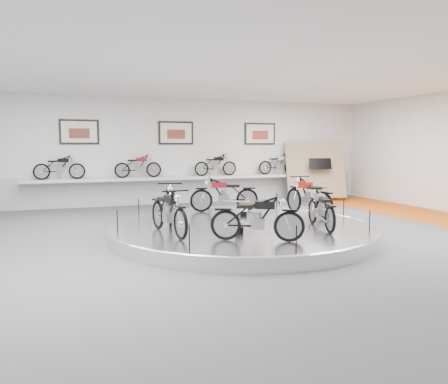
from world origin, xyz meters
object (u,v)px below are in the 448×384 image
object	(u,v)px
shelf	(178,178)
bike_e	(257,218)
display_platform	(242,231)
bike_a	(309,196)
bike_f	(321,209)
bike_b	(224,194)
bike_d	(168,211)
bike_c	(170,201)

from	to	relation	value
shelf	bike_e	world-z (taller)	bike_e
display_platform	bike_a	bearing A→B (deg)	15.13
bike_e	bike_f	world-z (taller)	bike_e
bike_b	bike_f	distance (m)	3.45
shelf	bike_a	distance (m)	6.21
bike_d	bike_f	distance (m)	3.51
display_platform	bike_f	world-z (taller)	bike_f
bike_a	bike_c	xyz separation A→B (m)	(-3.73, 0.45, -0.03)
bike_a	bike_e	world-z (taller)	bike_a
shelf	bike_f	distance (m)	7.62
bike_e	shelf	bearing A→B (deg)	114.71
bike_c	bike_d	bearing A→B (deg)	-1.81
bike_c	shelf	bearing A→B (deg)	176.23
bike_b	bike_d	bearing A→B (deg)	60.26
shelf	bike_a	bearing A→B (deg)	-69.19
bike_f	bike_e	bearing A→B (deg)	125.22
shelf	bike_e	bearing A→B (deg)	-92.83
bike_a	bike_c	bearing A→B (deg)	79.55
bike_a	bike_c	distance (m)	3.76
shelf	bike_f	world-z (taller)	bike_f
bike_a	bike_b	xyz separation A→B (m)	(-1.86, 1.58, -0.04)
shelf	bike_d	world-z (taller)	bike_d
display_platform	bike_b	distance (m)	2.30
display_platform	shelf	distance (m)	6.46
shelf	bike_b	distance (m)	4.24
display_platform	bike_d	distance (m)	2.10
bike_f	bike_b	bearing A→B (deg)	34.39
display_platform	bike_a	xyz separation A→B (m)	(2.21, 0.60, 0.69)
shelf	bike_b	xyz separation A→B (m)	(0.34, -4.23, -0.20)
bike_b	bike_e	world-z (taller)	bike_b
bike_b	bike_a	bearing A→B (deg)	149.82
shelf	bike_b	world-z (taller)	bike_b
bike_f	bike_c	bearing A→B (deg)	69.48
bike_e	bike_f	size ratio (longest dim) A/B	1.02
bike_d	bike_f	xyz separation A→B (m)	(3.47, -0.52, -0.04)
bike_d	bike_c	bearing A→B (deg)	157.48
bike_c	bike_e	world-z (taller)	bike_c
bike_e	bike_f	xyz separation A→B (m)	(1.96, 0.77, -0.01)
bike_c	bike_f	xyz separation A→B (m)	(3.08, -2.11, -0.05)
bike_a	bike_f	world-z (taller)	bike_a
bike_d	bike_f	world-z (taller)	bike_d
bike_c	bike_e	bearing A→B (deg)	33.46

